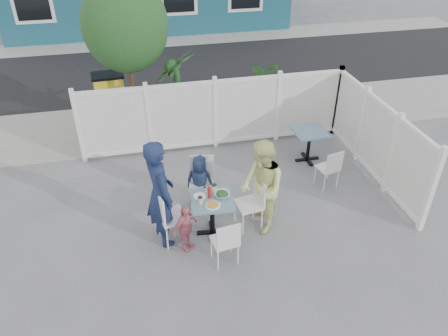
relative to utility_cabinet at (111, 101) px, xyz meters
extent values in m
plane|color=slate|center=(2.15, -4.00, -0.63)|extent=(80.00, 80.00, 0.00)
cube|color=gray|center=(2.15, -0.20, -0.63)|extent=(24.00, 2.60, 0.01)
cube|color=black|center=(2.15, 3.50, -0.63)|extent=(24.00, 5.00, 0.01)
cube|color=gray|center=(2.15, 6.60, -0.63)|extent=(24.00, 1.60, 0.01)
cube|color=white|center=(2.25, -1.60, 0.19)|extent=(5.80, 0.04, 1.40)
cube|color=white|center=(2.25, -1.60, 0.93)|extent=(5.86, 0.08, 0.08)
cube|color=white|center=(2.25, -1.60, -0.57)|extent=(5.86, 0.08, 0.12)
cube|color=white|center=(5.15, -3.40, 0.19)|extent=(0.04, 3.60, 1.40)
cube|color=white|center=(5.15, -3.40, 0.93)|extent=(0.08, 3.66, 0.08)
cube|color=white|center=(5.15, -3.40, -0.57)|extent=(0.08, 3.66, 0.12)
cylinder|color=#382316|center=(0.55, -0.70, 0.57)|extent=(0.12, 0.12, 2.40)
ellipsoid|color=#17381D|center=(0.55, -0.70, 1.97)|extent=(1.80, 1.62, 1.98)
cube|color=yellow|center=(0.00, 0.00, 0.00)|extent=(0.71, 0.53, 1.26)
imported|color=#17381D|center=(1.53, -0.90, 0.38)|extent=(1.46, 1.46, 2.03)
imported|color=#17381D|center=(3.78, -1.00, 0.07)|extent=(1.52, 1.41, 1.41)
cube|color=teal|center=(1.60, -4.50, 0.08)|extent=(0.75, 0.75, 0.04)
cylinder|color=black|center=(1.60, -4.50, -0.28)|extent=(0.08, 0.08, 0.67)
cube|color=black|center=(1.60, -4.50, -0.61)|extent=(0.55, 0.13, 0.04)
cube|color=black|center=(1.60, -4.50, -0.61)|extent=(0.13, 0.55, 0.04)
cube|color=teal|center=(4.08, -2.63, 0.07)|extent=(0.68, 0.68, 0.04)
cylinder|color=black|center=(4.08, -2.63, -0.28)|extent=(0.08, 0.08, 0.66)
cube|color=black|center=(4.08, -2.63, -0.61)|extent=(0.53, 0.08, 0.04)
cube|color=black|center=(4.08, -2.63, -0.61)|extent=(0.08, 0.53, 0.04)
cube|color=white|center=(0.93, -4.50, -0.14)|extent=(0.54, 0.56, 0.04)
cube|color=white|center=(0.73, -4.55, 0.14)|extent=(0.15, 0.45, 0.49)
cylinder|color=white|center=(1.06, -4.26, -0.39)|extent=(0.03, 0.03, 0.49)
cylinder|color=white|center=(1.16, -4.64, -0.39)|extent=(0.03, 0.03, 0.49)
cylinder|color=white|center=(0.70, -4.36, -0.39)|extent=(0.03, 0.03, 0.49)
cylinder|color=white|center=(0.80, -4.74, -0.39)|extent=(0.03, 0.03, 0.49)
cube|color=white|center=(2.25, -4.44, -0.16)|extent=(0.47, 0.49, 0.04)
cube|color=white|center=(2.44, -4.42, 0.10)|extent=(0.09, 0.44, 0.47)
cylinder|color=white|center=(2.10, -4.65, -0.40)|extent=(0.02, 0.02, 0.47)
cylinder|color=white|center=(2.04, -4.28, -0.40)|extent=(0.02, 0.02, 0.47)
cylinder|color=white|center=(2.45, -4.61, -0.40)|extent=(0.02, 0.02, 0.47)
cylinder|color=white|center=(2.39, -4.23, -0.40)|extent=(0.02, 0.02, 0.47)
cube|color=white|center=(1.56, -3.72, -0.15)|extent=(0.52, 0.51, 0.04)
cube|color=white|center=(1.60, -3.52, 0.12)|extent=(0.45, 0.12, 0.48)
cylinder|color=white|center=(1.71, -3.94, -0.39)|extent=(0.03, 0.03, 0.48)
cylinder|color=white|center=(1.34, -3.86, -0.39)|extent=(0.03, 0.03, 0.48)
cylinder|color=white|center=(1.79, -3.58, -0.39)|extent=(0.03, 0.03, 0.48)
cylinder|color=white|center=(1.41, -3.51, -0.39)|extent=(0.03, 0.03, 0.48)
cube|color=white|center=(1.66, -5.18, -0.21)|extent=(0.44, 0.42, 0.04)
cube|color=white|center=(1.68, -5.35, 0.02)|extent=(0.39, 0.08, 0.42)
cylinder|color=white|center=(1.47, -5.05, -0.42)|extent=(0.02, 0.02, 0.42)
cylinder|color=white|center=(1.80, -5.00, -0.42)|extent=(0.02, 0.02, 0.42)
cylinder|color=white|center=(1.51, -5.36, -0.42)|extent=(0.02, 0.02, 0.42)
cylinder|color=white|center=(1.84, -5.31, -0.42)|extent=(0.02, 0.02, 0.42)
cube|color=white|center=(4.09, -3.59, -0.23)|extent=(0.45, 0.44, 0.04)
cube|color=white|center=(4.13, -3.76, 0.00)|extent=(0.37, 0.11, 0.41)
cylinder|color=white|center=(3.90, -3.48, -0.43)|extent=(0.02, 0.02, 0.41)
cylinder|color=white|center=(4.21, -3.40, -0.43)|extent=(0.02, 0.02, 0.41)
cylinder|color=white|center=(3.97, -3.77, -0.43)|extent=(0.02, 0.02, 0.41)
cylinder|color=white|center=(4.28, -3.70, -0.43)|extent=(0.02, 0.02, 0.41)
imported|color=#18244A|center=(0.77, -4.45, 0.32)|extent=(0.62, 0.79, 1.90)
imported|color=#D7E643|center=(2.44, -4.51, 0.22)|extent=(0.69, 0.86, 1.70)
imported|color=#192747|center=(1.53, -3.69, -0.10)|extent=(0.61, 0.52, 1.06)
imported|color=#DA7485|center=(1.10, -4.77, -0.20)|extent=(0.54, 0.47, 0.86)
cylinder|color=white|center=(1.58, -4.67, 0.11)|extent=(0.25, 0.25, 0.02)
cylinder|color=white|center=(1.41, -4.38, 0.11)|extent=(0.21, 0.21, 0.01)
imported|color=white|center=(1.78, -4.45, 0.13)|extent=(0.26, 0.26, 0.06)
cylinder|color=beige|center=(1.39, -4.56, 0.16)|extent=(0.08, 0.08, 0.11)
cylinder|color=beige|center=(1.68, -4.29, 0.16)|extent=(0.08, 0.08, 0.13)
cylinder|color=red|center=(1.57, -4.43, 0.19)|extent=(0.06, 0.06, 0.19)
cylinder|color=white|center=(1.53, -4.27, 0.13)|extent=(0.03, 0.03, 0.06)
cylinder|color=black|center=(1.53, -4.23, 0.13)|extent=(0.03, 0.03, 0.07)
camera|label=1|loc=(0.54, -10.11, 4.48)|focal=35.00mm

